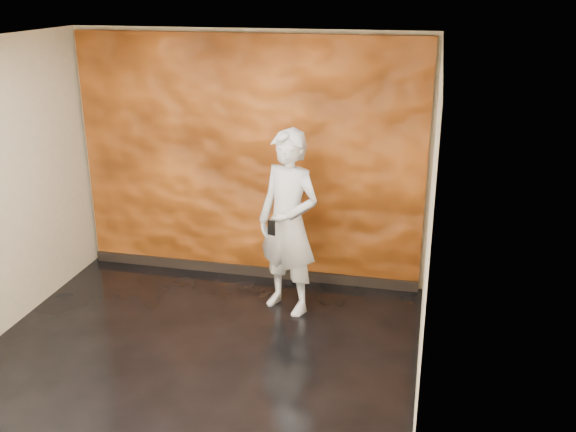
# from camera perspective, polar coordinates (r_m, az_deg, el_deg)

# --- Properties ---
(room) EXTENTS (4.02, 4.02, 2.81)m
(room) POSITION_cam_1_polar(r_m,az_deg,el_deg) (5.39, -9.37, -0.30)
(room) COLOR black
(room) RESTS_ON ground
(feature_wall) EXTENTS (3.90, 0.06, 2.75)m
(feature_wall) POSITION_cam_1_polar(r_m,az_deg,el_deg) (7.16, -3.55, 4.90)
(feature_wall) COLOR #CE631C
(feature_wall) RESTS_ON ground
(baseboard) EXTENTS (3.90, 0.04, 0.12)m
(baseboard) POSITION_cam_1_polar(r_m,az_deg,el_deg) (7.58, -3.42, -4.85)
(baseboard) COLOR black
(baseboard) RESTS_ON ground
(man) EXTENTS (0.83, 0.71, 1.92)m
(man) POSITION_cam_1_polar(r_m,az_deg,el_deg) (6.48, 0.04, -0.63)
(man) COLOR #ACB3BE
(man) RESTS_ON ground
(phone) EXTENTS (0.08, 0.04, 0.15)m
(phone) POSITION_cam_1_polar(r_m,az_deg,el_deg) (6.23, -1.48, -1.06)
(phone) COLOR black
(phone) RESTS_ON man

